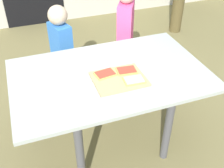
{
  "coord_description": "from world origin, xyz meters",
  "views": [
    {
      "loc": [
        -0.57,
        -1.64,
        1.9
      ],
      "look_at": [
        0.02,
        0.0,
        0.6
      ],
      "focal_mm": 44.49,
      "sensor_mm": 36.0,
      "label": 1
    }
  ],
  "objects_px": {
    "plate_white_right": "(142,63)",
    "child_left": "(62,47)",
    "dining_table": "(110,82)",
    "pizza_slice_near_right": "(134,80)",
    "cutting_board": "(119,79)",
    "pizza_slice_far_right": "(127,70)",
    "pizza_slice_far_left": "(105,74)",
    "child_right": "(125,34)"
  },
  "relations": [
    {
      "from": "cutting_board",
      "to": "child_right",
      "type": "xyz_separation_m",
      "value": [
        0.38,
        0.82,
        -0.09
      ]
    },
    {
      "from": "cutting_board",
      "to": "pizza_slice_far_right",
      "type": "relative_size",
      "value": 2.38
    },
    {
      "from": "pizza_slice_near_right",
      "to": "plate_white_right",
      "type": "distance_m",
      "value": 0.27
    },
    {
      "from": "pizza_slice_near_right",
      "to": "child_right",
      "type": "relative_size",
      "value": 0.14
    },
    {
      "from": "dining_table",
      "to": "plate_white_right",
      "type": "relative_size",
      "value": 6.63
    },
    {
      "from": "plate_white_right",
      "to": "pizza_slice_far_right",
      "type": "bearing_deg",
      "value": -153.44
    },
    {
      "from": "dining_table",
      "to": "child_right",
      "type": "xyz_separation_m",
      "value": [
        0.42,
        0.72,
        0.0
      ]
    },
    {
      "from": "pizza_slice_far_right",
      "to": "child_left",
      "type": "xyz_separation_m",
      "value": [
        -0.35,
        0.81,
        -0.16
      ]
    },
    {
      "from": "cutting_board",
      "to": "child_right",
      "type": "height_order",
      "value": "child_right"
    },
    {
      "from": "pizza_slice_far_right",
      "to": "pizza_slice_near_right",
      "type": "height_order",
      "value": "same"
    },
    {
      "from": "pizza_slice_near_right",
      "to": "child_left",
      "type": "bearing_deg",
      "value": 110.52
    },
    {
      "from": "child_left",
      "to": "child_right",
      "type": "height_order",
      "value": "child_right"
    },
    {
      "from": "dining_table",
      "to": "pizza_slice_near_right",
      "type": "relative_size",
      "value": 9.46
    },
    {
      "from": "pizza_slice_far_right",
      "to": "child_left",
      "type": "height_order",
      "value": "child_left"
    },
    {
      "from": "pizza_slice_near_right",
      "to": "child_left",
      "type": "xyz_separation_m",
      "value": [
        -0.35,
        0.94,
        -0.16
      ]
    },
    {
      "from": "pizza_slice_far_right",
      "to": "child_right",
      "type": "height_order",
      "value": "child_right"
    },
    {
      "from": "pizza_slice_near_right",
      "to": "plate_white_right",
      "type": "xyz_separation_m",
      "value": [
        0.16,
        0.21,
        -0.02
      ]
    },
    {
      "from": "pizza_slice_far_right",
      "to": "child_right",
      "type": "distance_m",
      "value": 0.83
    },
    {
      "from": "plate_white_right",
      "to": "child_left",
      "type": "distance_m",
      "value": 0.9
    },
    {
      "from": "cutting_board",
      "to": "child_left",
      "type": "xyz_separation_m",
      "value": [
        -0.26,
        0.87,
        -0.14
      ]
    },
    {
      "from": "cutting_board",
      "to": "pizza_slice_far_left",
      "type": "distance_m",
      "value": 0.11
    },
    {
      "from": "pizza_slice_far_left",
      "to": "plate_white_right",
      "type": "relative_size",
      "value": 0.73
    },
    {
      "from": "cutting_board",
      "to": "child_left",
      "type": "relative_size",
      "value": 0.38
    },
    {
      "from": "pizza_slice_far_right",
      "to": "plate_white_right",
      "type": "height_order",
      "value": "pizza_slice_far_right"
    },
    {
      "from": "cutting_board",
      "to": "pizza_slice_far_right",
      "type": "height_order",
      "value": "pizza_slice_far_right"
    },
    {
      "from": "child_right",
      "to": "child_left",
      "type": "bearing_deg",
      "value": 175.87
    },
    {
      "from": "pizza_slice_far_right",
      "to": "cutting_board",
      "type": "bearing_deg",
      "value": -144.06
    },
    {
      "from": "child_right",
      "to": "pizza_slice_near_right",
      "type": "bearing_deg",
      "value": -108.25
    },
    {
      "from": "child_left",
      "to": "child_right",
      "type": "xyz_separation_m",
      "value": [
        0.65,
        -0.05,
        0.05
      ]
    },
    {
      "from": "dining_table",
      "to": "pizza_slice_far_left",
      "type": "xyz_separation_m",
      "value": [
        -0.05,
        -0.03,
        0.11
      ]
    },
    {
      "from": "child_left",
      "to": "child_right",
      "type": "relative_size",
      "value": 0.9
    },
    {
      "from": "dining_table",
      "to": "pizza_slice_near_right",
      "type": "xyz_separation_m",
      "value": [
        0.12,
        -0.18,
        0.11
      ]
    },
    {
      "from": "pizza_slice_near_right",
      "to": "pizza_slice_far_right",
      "type": "bearing_deg",
      "value": 91.81
    },
    {
      "from": "child_right",
      "to": "cutting_board",
      "type": "bearing_deg",
      "value": -114.98
    },
    {
      "from": "pizza_slice_far_left",
      "to": "plate_white_right",
      "type": "height_order",
      "value": "pizza_slice_far_left"
    },
    {
      "from": "dining_table",
      "to": "child_right",
      "type": "distance_m",
      "value": 0.83
    },
    {
      "from": "dining_table",
      "to": "pizza_slice_far_right",
      "type": "bearing_deg",
      "value": -19.6
    },
    {
      "from": "plate_white_right",
      "to": "child_right",
      "type": "xyz_separation_m",
      "value": [
        0.14,
        0.68,
        -0.09
      ]
    },
    {
      "from": "dining_table",
      "to": "pizza_slice_far_left",
      "type": "distance_m",
      "value": 0.12
    },
    {
      "from": "pizza_slice_far_left",
      "to": "pizza_slice_near_right",
      "type": "relative_size",
      "value": 1.04
    },
    {
      "from": "child_left",
      "to": "child_right",
      "type": "bearing_deg",
      "value": -4.13
    },
    {
      "from": "pizza_slice_near_right",
      "to": "dining_table",
      "type": "bearing_deg",
      "value": 125.15
    }
  ]
}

